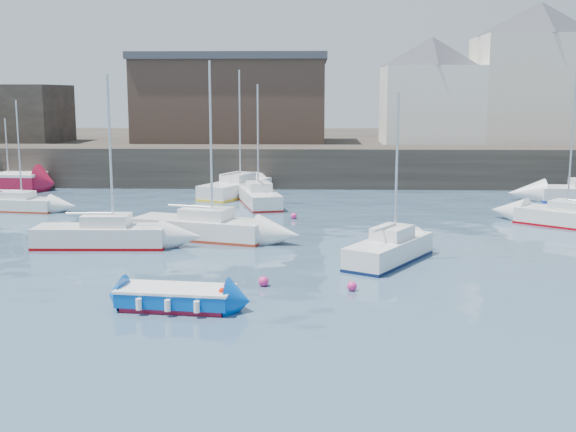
{
  "coord_description": "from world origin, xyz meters",
  "views": [
    {
      "loc": [
        1.2,
        -20.76,
        7.1
      ],
      "look_at": [
        0.0,
        12.0,
        1.5
      ],
      "focal_mm": 45.0,
      "sensor_mm": 36.0,
      "label": 1
    }
  ],
  "objects_px": {
    "sailboat_c": "(390,249)",
    "buoy_mid": "(352,291)",
    "sailboat_h": "(236,188)",
    "buoy_far": "(294,219)",
    "blue_dinghy": "(176,297)",
    "sailboat_b": "(201,227)",
    "buoy_near": "(264,286)",
    "sailboat_f": "(260,197)",
    "sailboat_e": "(15,204)",
    "sailboat_a": "(102,235)"
  },
  "relations": [
    {
      "from": "sailboat_c",
      "to": "buoy_mid",
      "type": "bearing_deg",
      "value": -111.66
    },
    {
      "from": "buoy_near",
      "to": "sailboat_f",
      "type": "bearing_deg",
      "value": 94.73
    },
    {
      "from": "blue_dinghy",
      "to": "sailboat_b",
      "type": "height_order",
      "value": "sailboat_b"
    },
    {
      "from": "blue_dinghy",
      "to": "buoy_far",
      "type": "xyz_separation_m",
      "value": [
        3.42,
        17.59,
        -0.41
      ]
    },
    {
      "from": "sailboat_e",
      "to": "sailboat_f",
      "type": "bearing_deg",
      "value": 9.95
    },
    {
      "from": "buoy_mid",
      "to": "sailboat_a",
      "type": "bearing_deg",
      "value": 147.68
    },
    {
      "from": "sailboat_e",
      "to": "buoy_far",
      "type": "bearing_deg",
      "value": -7.32
    },
    {
      "from": "buoy_near",
      "to": "buoy_mid",
      "type": "bearing_deg",
      "value": -8.94
    },
    {
      "from": "sailboat_c",
      "to": "buoy_mid",
      "type": "xyz_separation_m",
      "value": [
        -1.82,
        -4.59,
        -0.54
      ]
    },
    {
      "from": "sailboat_c",
      "to": "sailboat_f",
      "type": "relative_size",
      "value": 0.93
    },
    {
      "from": "sailboat_e",
      "to": "buoy_mid",
      "type": "relative_size",
      "value": 18.35
    },
    {
      "from": "sailboat_b",
      "to": "sailboat_c",
      "type": "xyz_separation_m",
      "value": [
        8.79,
        -4.65,
        -0.02
      ]
    },
    {
      "from": "buoy_near",
      "to": "blue_dinghy",
      "type": "bearing_deg",
      "value": -132.6
    },
    {
      "from": "blue_dinghy",
      "to": "sailboat_f",
      "type": "relative_size",
      "value": 0.52
    },
    {
      "from": "sailboat_e",
      "to": "sailboat_b",
      "type": "bearing_deg",
      "value": -32.56
    },
    {
      "from": "sailboat_a",
      "to": "sailboat_b",
      "type": "bearing_deg",
      "value": 25.82
    },
    {
      "from": "sailboat_c",
      "to": "sailboat_h",
      "type": "relative_size",
      "value": 0.82
    },
    {
      "from": "sailboat_h",
      "to": "sailboat_b",
      "type": "bearing_deg",
      "value": -90.35
    },
    {
      "from": "sailboat_h",
      "to": "buoy_far",
      "type": "relative_size",
      "value": 24.81
    },
    {
      "from": "sailboat_f",
      "to": "buoy_near",
      "type": "xyz_separation_m",
      "value": [
        1.61,
        -19.42,
        -0.54
      ]
    },
    {
      "from": "sailboat_a",
      "to": "buoy_mid",
      "type": "bearing_deg",
      "value": -32.32
    },
    {
      "from": "sailboat_c",
      "to": "buoy_mid",
      "type": "distance_m",
      "value": 4.97
    },
    {
      "from": "blue_dinghy",
      "to": "sailboat_a",
      "type": "bearing_deg",
      "value": 119.05
    },
    {
      "from": "blue_dinghy",
      "to": "sailboat_b",
      "type": "bearing_deg",
      "value": 94.85
    },
    {
      "from": "sailboat_f",
      "to": "sailboat_e",
      "type": "bearing_deg",
      "value": -170.05
    },
    {
      "from": "sailboat_c",
      "to": "buoy_far",
      "type": "bearing_deg",
      "value": 112.53
    },
    {
      "from": "sailboat_f",
      "to": "buoy_mid",
      "type": "relative_size",
      "value": 20.98
    },
    {
      "from": "sailboat_a",
      "to": "buoy_near",
      "type": "height_order",
      "value": "sailboat_a"
    },
    {
      "from": "sailboat_b",
      "to": "sailboat_h",
      "type": "xyz_separation_m",
      "value": [
        0.09,
        15.07,
        0.0
      ]
    },
    {
      "from": "sailboat_h",
      "to": "buoy_far",
      "type": "height_order",
      "value": "sailboat_h"
    },
    {
      "from": "sailboat_f",
      "to": "buoy_far",
      "type": "bearing_deg",
      "value": -64.2
    },
    {
      "from": "buoy_near",
      "to": "buoy_mid",
      "type": "relative_size",
      "value": 1.07
    },
    {
      "from": "sailboat_f",
      "to": "buoy_near",
      "type": "relative_size",
      "value": 19.65
    },
    {
      "from": "buoy_mid",
      "to": "buoy_far",
      "type": "distance_m",
      "value": 15.36
    },
    {
      "from": "sailboat_e",
      "to": "buoy_mid",
      "type": "height_order",
      "value": "sailboat_e"
    },
    {
      "from": "sailboat_b",
      "to": "buoy_near",
      "type": "distance_m",
      "value": 9.5
    },
    {
      "from": "blue_dinghy",
      "to": "buoy_mid",
      "type": "distance_m",
      "value": 6.47
    },
    {
      "from": "sailboat_h",
      "to": "sailboat_c",
      "type": "bearing_deg",
      "value": -66.2
    },
    {
      "from": "blue_dinghy",
      "to": "buoy_mid",
      "type": "xyz_separation_m",
      "value": [
        5.97,
        2.44,
        -0.41
      ]
    },
    {
      "from": "sailboat_c",
      "to": "buoy_far",
      "type": "relative_size",
      "value": 20.35
    },
    {
      "from": "blue_dinghy",
      "to": "sailboat_h",
      "type": "distance_m",
      "value": 26.77
    },
    {
      "from": "sailboat_h",
      "to": "buoy_far",
      "type": "distance_m",
      "value": 10.15
    },
    {
      "from": "sailboat_c",
      "to": "buoy_far",
      "type": "distance_m",
      "value": 11.44
    },
    {
      "from": "sailboat_h",
      "to": "buoy_mid",
      "type": "xyz_separation_m",
      "value": [
        6.87,
        -24.31,
        -0.57
      ]
    },
    {
      "from": "sailboat_b",
      "to": "sailboat_e",
      "type": "relative_size",
      "value": 1.29
    },
    {
      "from": "sailboat_e",
      "to": "sailboat_h",
      "type": "height_order",
      "value": "sailboat_h"
    },
    {
      "from": "buoy_near",
      "to": "buoy_far",
      "type": "relative_size",
      "value": 1.11
    },
    {
      "from": "sailboat_a",
      "to": "sailboat_b",
      "type": "height_order",
      "value": "sailboat_b"
    },
    {
      "from": "buoy_mid",
      "to": "buoy_far",
      "type": "bearing_deg",
      "value": 99.57
    },
    {
      "from": "sailboat_e",
      "to": "buoy_near",
      "type": "distance_m",
      "value": 23.49
    }
  ]
}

